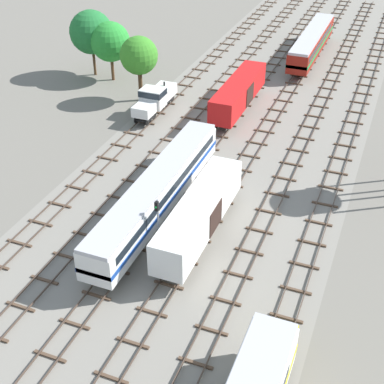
{
  "coord_description": "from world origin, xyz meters",
  "views": [
    {
      "loc": [
        15.15,
        3.82,
        28.82
      ],
      "look_at": [
        0.0,
        41.92,
        1.5
      ],
      "focal_mm": 51.29,
      "sensor_mm": 36.0,
      "label": 1
    }
  ],
  "objects_px": {
    "freight_boxcar_centre_left_far": "(239,92)",
    "diesel_railcar_centre_farther": "(312,42)",
    "freight_boxcar_centre_near": "(199,213)",
    "shunter_loco_far_left_midfar": "(154,98)",
    "passenger_coach_centre_left_mid": "(157,191)",
    "signal_post_near": "(158,220)"
  },
  "relations": [
    {
      "from": "shunter_loco_far_left_midfar",
      "to": "signal_post_near",
      "type": "relative_size",
      "value": 1.62
    },
    {
      "from": "passenger_coach_centre_left_mid",
      "to": "diesel_railcar_centre_farther",
      "type": "height_order",
      "value": "same"
    },
    {
      "from": "shunter_loco_far_left_midfar",
      "to": "passenger_coach_centre_left_mid",
      "type": "bearing_deg",
      "value": -64.35
    },
    {
      "from": "freight_boxcar_centre_left_far",
      "to": "diesel_railcar_centre_farther",
      "type": "xyz_separation_m",
      "value": [
        4.51,
        21.2,
        0.15
      ]
    },
    {
      "from": "freight_boxcar_centre_left_far",
      "to": "diesel_railcar_centre_farther",
      "type": "height_order",
      "value": "diesel_railcar_centre_farther"
    },
    {
      "from": "signal_post_near",
      "to": "passenger_coach_centre_left_mid",
      "type": "bearing_deg",
      "value": 115.6
    },
    {
      "from": "passenger_coach_centre_left_mid",
      "to": "signal_post_near",
      "type": "xyz_separation_m",
      "value": [
        2.26,
        -4.71,
        0.71
      ]
    },
    {
      "from": "passenger_coach_centre_left_mid",
      "to": "shunter_loco_far_left_midfar",
      "type": "distance_m",
      "value": 20.86
    },
    {
      "from": "passenger_coach_centre_left_mid",
      "to": "freight_boxcar_centre_left_far",
      "type": "distance_m",
      "value": 23.26
    },
    {
      "from": "freight_boxcar_centre_near",
      "to": "freight_boxcar_centre_left_far",
      "type": "bearing_deg",
      "value": 100.32
    },
    {
      "from": "freight_boxcar_centre_near",
      "to": "diesel_railcar_centre_farther",
      "type": "bearing_deg",
      "value": 90.01
    },
    {
      "from": "passenger_coach_centre_left_mid",
      "to": "signal_post_near",
      "type": "distance_m",
      "value": 5.27
    },
    {
      "from": "freight_boxcar_centre_near",
      "to": "diesel_railcar_centre_farther",
      "type": "xyz_separation_m",
      "value": [
        -0.01,
        45.99,
        0.15
      ]
    },
    {
      "from": "shunter_loco_far_left_midfar",
      "to": "diesel_railcar_centre_farther",
      "type": "relative_size",
      "value": 0.41
    },
    {
      "from": "passenger_coach_centre_left_mid",
      "to": "freight_boxcar_centre_left_far",
      "type": "relative_size",
      "value": 1.57
    },
    {
      "from": "passenger_coach_centre_left_mid",
      "to": "signal_post_near",
      "type": "bearing_deg",
      "value": -64.4
    },
    {
      "from": "freight_boxcar_centre_near",
      "to": "shunter_loco_far_left_midfar",
      "type": "height_order",
      "value": "freight_boxcar_centre_near"
    },
    {
      "from": "freight_boxcar_centre_left_far",
      "to": "passenger_coach_centre_left_mid",
      "type": "bearing_deg",
      "value": -90.02
    },
    {
      "from": "passenger_coach_centre_left_mid",
      "to": "diesel_railcar_centre_farther",
      "type": "distance_m",
      "value": 44.69
    },
    {
      "from": "shunter_loco_far_left_midfar",
      "to": "diesel_railcar_centre_farther",
      "type": "xyz_separation_m",
      "value": [
        13.54,
        25.66,
        0.59
      ]
    },
    {
      "from": "shunter_loco_far_left_midfar",
      "to": "freight_boxcar_centre_left_far",
      "type": "height_order",
      "value": "freight_boxcar_centre_left_far"
    },
    {
      "from": "freight_boxcar_centre_near",
      "to": "shunter_loco_far_left_midfar",
      "type": "xyz_separation_m",
      "value": [
        -13.55,
        20.33,
        -0.44
      ]
    }
  ]
}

